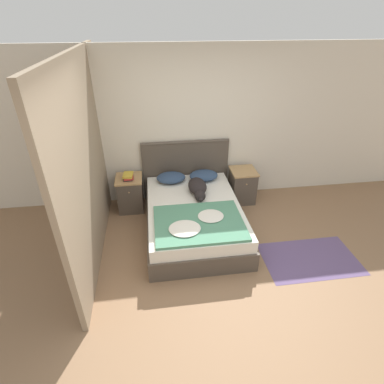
{
  "coord_description": "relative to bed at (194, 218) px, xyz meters",
  "views": [
    {
      "loc": [
        -0.63,
        -2.59,
        2.9
      ],
      "look_at": [
        -0.09,
        1.25,
        0.57
      ],
      "focal_mm": 28.0,
      "sensor_mm": 36.0,
      "label": 1
    }
  ],
  "objects": [
    {
      "name": "wall_side_left",
      "position": [
        -1.38,
        -0.0,
        1.04
      ],
      "size": [
        0.06,
        3.1,
        2.55
      ],
      "color": "gray",
      "rests_on": "ground_plane"
    },
    {
      "name": "pillow_left",
      "position": [
        -0.28,
        0.75,
        0.31
      ],
      "size": [
        0.48,
        0.36,
        0.15
      ],
      "color": "navy",
      "rests_on": "bed"
    },
    {
      "name": "wall_back",
      "position": [
        0.09,
        1.08,
        1.04
      ],
      "size": [
        9.0,
        0.06,
        2.55
      ],
      "color": "beige",
      "rests_on": "ground_plane"
    },
    {
      "name": "rug",
      "position": [
        1.49,
        -0.85,
        -0.23
      ],
      "size": [
        1.28,
        0.79,
        0.0
      ],
      "color": "#604C75",
      "rests_on": "ground_plane"
    },
    {
      "name": "nightstand_right",
      "position": [
        0.97,
        0.75,
        0.07
      ],
      "size": [
        0.43,
        0.46,
        0.59
      ],
      "color": "#4C4238",
      "rests_on": "ground_plane"
    },
    {
      "name": "nightstand_left",
      "position": [
        -0.97,
        0.75,
        0.07
      ],
      "size": [
        0.43,
        0.46,
        0.59
      ],
      "color": "#4C4238",
      "rests_on": "ground_plane"
    },
    {
      "name": "quilt",
      "position": [
        -0.01,
        -0.48,
        0.26
      ],
      "size": [
        1.18,
        0.91,
        0.07
      ],
      "color": "#4C8466",
      "rests_on": "bed"
    },
    {
      "name": "ground_plane",
      "position": [
        0.09,
        -1.05,
        -0.23
      ],
      "size": [
        16.0,
        16.0,
        0.0
      ],
      "primitive_type": "plane",
      "color": "#896647"
    },
    {
      "name": "pillow_right",
      "position": [
        0.28,
        0.75,
        0.31
      ],
      "size": [
        0.48,
        0.36,
        0.15
      ],
      "color": "navy",
      "rests_on": "bed"
    },
    {
      "name": "book_stack",
      "position": [
        -0.97,
        0.71,
        0.41
      ],
      "size": [
        0.17,
        0.23,
        0.09
      ],
      "color": "#232328",
      "rests_on": "nightstand_left"
    },
    {
      "name": "bed",
      "position": [
        0.0,
        0.0,
        0.0
      ],
      "size": [
        1.4,
        1.96,
        0.47
      ],
      "color": "#4C4238",
      "rests_on": "ground_plane"
    },
    {
      "name": "headboard",
      "position": [
        -0.0,
        1.0,
        0.33
      ],
      "size": [
        1.48,
        0.06,
        1.08
      ],
      "color": "#4C4238",
      "rests_on": "ground_plane"
    },
    {
      "name": "dog",
      "position": [
        0.11,
        0.33,
        0.33
      ],
      "size": [
        0.28,
        0.7,
        0.19
      ],
      "color": "black",
      "rests_on": "bed"
    }
  ]
}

